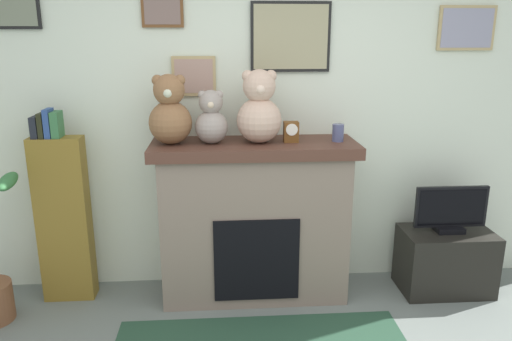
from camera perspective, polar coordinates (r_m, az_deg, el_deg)
The scene contains 10 objects.
back_wall at distance 3.69m, azimuth 1.58°, elevation 6.57°, with size 5.20×0.15×2.60m.
fireplace at distance 3.57m, azimuth -0.20°, elevation -5.69°, with size 1.43×0.54×1.16m.
bookshelf at distance 3.76m, azimuth -21.47°, elevation -4.86°, with size 0.36×0.16×1.40m.
tv_stand at distance 4.02m, azimuth 21.09°, elevation -9.74°, with size 0.66×0.40×0.47m, color black.
television at distance 3.87m, azimuth 21.67°, elevation -4.34°, with size 0.53×0.14×0.35m.
candle_jar at distance 3.47m, azimuth 9.49°, elevation 4.34°, with size 0.08×0.08×0.12m, color #4C517A.
mantel_clock at distance 3.40m, azimuth 4.09°, elevation 4.50°, with size 0.10×0.08×0.14m.
teddy_bear_brown at distance 3.36m, azimuth -9.95°, elevation 6.59°, with size 0.29×0.29×0.47m.
teddy_bear_grey at distance 3.35m, azimuth -5.22°, elevation 5.91°, with size 0.23×0.23×0.36m.
teddy_bear_cream at distance 3.35m, azimuth 0.37°, elevation 7.01°, with size 0.31×0.31×0.50m.
Camera 1 is at (-0.36, -1.62, 1.88)m, focal length 34.47 mm.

